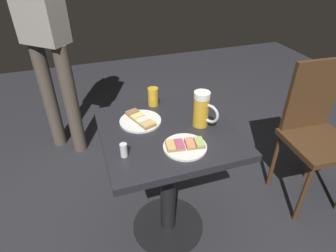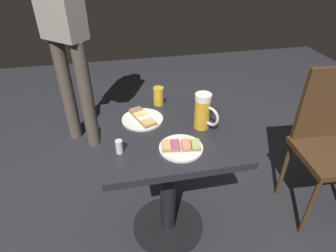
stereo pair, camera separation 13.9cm
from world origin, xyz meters
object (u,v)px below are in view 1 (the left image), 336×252
Objects in this scene: beer_mug at (202,109)px; cafe_chair at (315,127)px; plate_near at (185,146)px; patron_standing at (45,37)px; salt_shaker at (124,150)px; beer_glass_small at (152,97)px; plate_far at (140,120)px.

beer_mug is 0.85m from cafe_chair.
beer_mug is at bearing -44.44° from plate_near.
cafe_chair is at bearing 6.81° from patron_standing.
plate_near is at bearing -96.18° from salt_shaker.
cafe_chair is at bearing -104.58° from beer_glass_small.
beer_mug is at bearing 5.48° from cafe_chair.
beer_mug reaches higher than salt_shaker.
cafe_chair reaches higher than plate_near.
beer_glass_small is at bearing -35.89° from plate_far.
beer_mug is 0.33m from beer_glass_small.
plate_far is 0.32m from beer_mug.
plate_far is 0.28m from salt_shaker.
beer_mug is (-0.13, -0.28, 0.08)m from plate_far.
salt_shaker is 0.04× the size of patron_standing.
salt_shaker is at bearing -34.07° from patron_standing.
plate_near is 0.27m from salt_shaker.
plate_far is 0.19m from beer_glass_small.
beer_mug is at bearing -147.76° from beer_glass_small.
plate_far is 1.11m from cafe_chair.
cafe_chair reaches higher than beer_mug.
patron_standing reaches higher than beer_mug.
plate_far is at bearing 65.99° from beer_mug.
plate_near is 0.43m from beer_glass_small.
beer_mug is at bearing -74.11° from salt_shaker.
plate_near is at bearing -176.04° from beer_glass_small.
plate_near is 0.93× the size of plate_far.
beer_mug is 1.31m from patron_standing.
beer_mug is 0.43m from salt_shaker.
cafe_chair reaches higher than beer_glass_small.
cafe_chair is 0.58× the size of patron_standing.
beer_glass_small reaches higher than plate_far.
beer_glass_small is 1.60× the size of salt_shaker.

